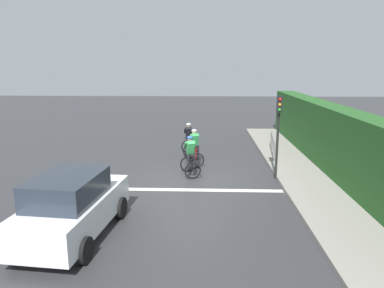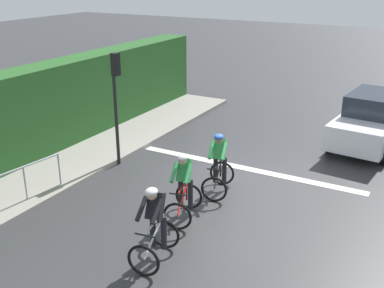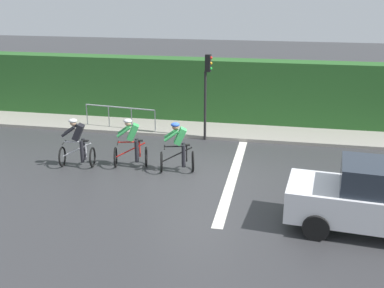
{
  "view_description": "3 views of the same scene",
  "coord_description": "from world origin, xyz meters",
  "px_view_note": "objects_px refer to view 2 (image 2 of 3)",
  "views": [
    {
      "loc": [
        0.64,
        -13.61,
        4.49
      ],
      "look_at": [
        0.06,
        2.03,
        1.04
      ],
      "focal_mm": 33.46,
      "sensor_mm": 36.0,
      "label": 1
    },
    {
      "loc": [
        -4.67,
        10.66,
        5.54
      ],
      "look_at": [
        0.98,
        0.41,
        1.11
      ],
      "focal_mm": 43.31,
      "sensor_mm": 36.0,
      "label": 2
    },
    {
      "loc": [
        -13.75,
        -2.55,
        5.72
      ],
      "look_at": [
        0.14,
        0.24,
        0.94
      ],
      "focal_mm": 43.63,
      "sensor_mm": 36.0,
      "label": 3
    }
  ],
  "objects_px": {
    "cyclist_second": "(184,188)",
    "pedestrian_railing_kerbside": "(5,183)",
    "cyclist_mid": "(219,164)",
    "traffic_light_near_crossing": "(116,92)",
    "cyclist_lead": "(155,226)",
    "car_white": "(371,120)"
  },
  "relations": [
    {
      "from": "car_white",
      "to": "pedestrian_railing_kerbside",
      "type": "height_order",
      "value": "car_white"
    },
    {
      "from": "cyclist_second",
      "to": "cyclist_mid",
      "type": "height_order",
      "value": "same"
    },
    {
      "from": "cyclist_second",
      "to": "traffic_light_near_crossing",
      "type": "relative_size",
      "value": 0.5
    },
    {
      "from": "cyclist_second",
      "to": "pedestrian_railing_kerbside",
      "type": "xyz_separation_m",
      "value": [
        3.88,
        1.79,
        -0.02
      ]
    },
    {
      "from": "cyclist_second",
      "to": "car_white",
      "type": "bearing_deg",
      "value": -112.66
    },
    {
      "from": "car_white",
      "to": "cyclist_second",
      "type": "bearing_deg",
      "value": 67.34
    },
    {
      "from": "cyclist_second",
      "to": "traffic_light_near_crossing",
      "type": "height_order",
      "value": "traffic_light_near_crossing"
    },
    {
      "from": "cyclist_mid",
      "to": "traffic_light_near_crossing",
      "type": "bearing_deg",
      "value": -5.38
    },
    {
      "from": "cyclist_mid",
      "to": "car_white",
      "type": "distance_m",
      "value": 6.27
    },
    {
      "from": "cyclist_lead",
      "to": "traffic_light_near_crossing",
      "type": "bearing_deg",
      "value": -45.07
    },
    {
      "from": "traffic_light_near_crossing",
      "to": "pedestrian_railing_kerbside",
      "type": "height_order",
      "value": "traffic_light_near_crossing"
    },
    {
      "from": "cyclist_mid",
      "to": "pedestrian_railing_kerbside",
      "type": "bearing_deg",
      "value": 40.45
    },
    {
      "from": "cyclist_lead",
      "to": "traffic_light_near_crossing",
      "type": "height_order",
      "value": "traffic_light_near_crossing"
    },
    {
      "from": "traffic_light_near_crossing",
      "to": "pedestrian_railing_kerbside",
      "type": "xyz_separation_m",
      "value": [
        0.53,
        3.74,
        -1.45
      ]
    },
    {
      "from": "cyclist_second",
      "to": "cyclist_mid",
      "type": "relative_size",
      "value": 1.0
    },
    {
      "from": "cyclist_second",
      "to": "pedestrian_railing_kerbside",
      "type": "height_order",
      "value": "cyclist_second"
    },
    {
      "from": "cyclist_lead",
      "to": "cyclist_second",
      "type": "relative_size",
      "value": 1.0
    },
    {
      "from": "cyclist_lead",
      "to": "car_white",
      "type": "distance_m",
      "value": 9.33
    },
    {
      "from": "cyclist_lead",
      "to": "cyclist_second",
      "type": "bearing_deg",
      "value": -78.83
    },
    {
      "from": "cyclist_mid",
      "to": "pedestrian_railing_kerbside",
      "type": "xyz_separation_m",
      "value": [
        4.0,
        3.41,
        -0.02
      ]
    },
    {
      "from": "cyclist_second",
      "to": "car_white",
      "type": "distance_m",
      "value": 7.79
    },
    {
      "from": "cyclist_mid",
      "to": "cyclist_second",
      "type": "bearing_deg",
      "value": 85.57
    }
  ]
}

